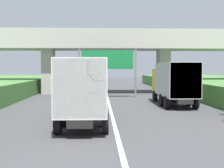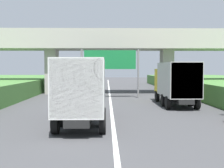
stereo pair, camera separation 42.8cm
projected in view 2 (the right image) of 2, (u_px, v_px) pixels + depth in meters
lane_centre_stripe at (110, 100)px, 27.54m from camera, size 0.20×98.33×0.01m
overpass_bridge at (109, 47)px, 34.52m from camera, size 40.00×4.80×7.42m
overhead_highway_sign at (110, 62)px, 29.34m from camera, size 5.88×0.18×4.92m
truck_red at (84, 74)px, 59.58m from camera, size 2.44×7.30×3.44m
truck_black at (83, 88)px, 15.45m from camera, size 2.44×7.30×3.44m
truck_yellow at (175, 81)px, 23.46m from camera, size 2.44×7.30×3.44m
car_green at (99, 79)px, 58.07m from camera, size 1.86×4.10×1.72m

